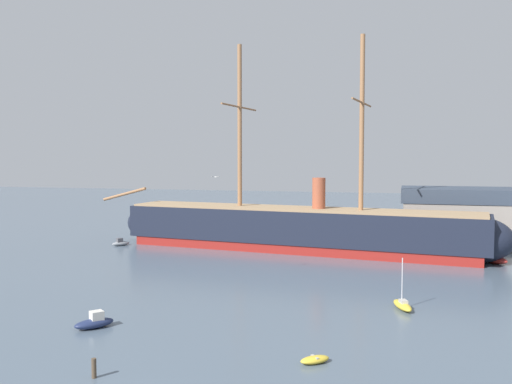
{
  "coord_description": "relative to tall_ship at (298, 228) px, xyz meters",
  "views": [
    {
      "loc": [
        15.99,
        -26.74,
        14.27
      ],
      "look_at": [
        -1.77,
        38.47,
        10.02
      ],
      "focal_mm": 38.98,
      "sensor_mm": 36.0,
      "label": 1
    }
  ],
  "objects": [
    {
      "name": "motorboat_foreground_left",
      "position": [
        -9.05,
        -42.37,
        -2.92
      ],
      "size": [
        3.17,
        3.48,
        1.4
      ],
      "color": "#1E284C",
      "rests_on": "ground"
    },
    {
      "name": "dinghy_foreground_right",
      "position": [
        10.02,
        -45.47,
        -3.15
      ],
      "size": [
        2.32,
        2.15,
        0.52
      ],
      "color": "gold",
      "rests_on": "ground"
    },
    {
      "name": "sailboat_mid_right",
      "position": [
        15.77,
        -29.68,
        -3.01
      ],
      "size": [
        2.38,
        3.87,
        4.84
      ],
      "color": "gold",
      "rests_on": "ground"
    },
    {
      "name": "motorboat_far_left",
      "position": [
        -28.5,
        -2.78,
        -2.98
      ],
      "size": [
        2.76,
        3.04,
        1.22
      ],
      "color": "gray",
      "rests_on": "ground"
    },
    {
      "name": "mooring_piling_nearest",
      "position": [
        -3.36,
        -51.75,
        -2.77
      ],
      "size": [
        0.31,
        0.31,
        1.29
      ],
      "primitive_type": "cylinder",
      "color": "#4C3D2D",
      "rests_on": "ground"
    },
    {
      "name": "dinghy_distant_centre",
      "position": [
        3.4,
        5.8,
        -3.1
      ],
      "size": [
        1.67,
        2.79,
        0.61
      ],
      "color": "#236670",
      "rests_on": "ground"
    },
    {
      "name": "motorboat_far_right",
      "position": [
        27.46,
        -2.88,
        -2.77
      ],
      "size": [
        4.1,
        4.57,
        1.83
      ],
      "color": "#B22D28",
      "rests_on": "ground"
    },
    {
      "name": "seagull_in_flight",
      "position": [
        -5.16,
        -22.9,
        8.6
      ],
      "size": [
        0.64,
        1.15,
        0.14
      ],
      "color": "silver"
    },
    {
      "name": "tall_ship",
      "position": [
        0.0,
        0.0,
        0.0
      ],
      "size": [
        66.1,
        15.44,
        31.83
      ],
      "color": "maroon",
      "rests_on": "ground"
    }
  ]
}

